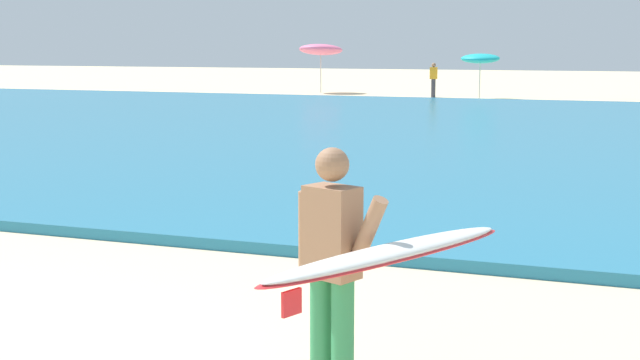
% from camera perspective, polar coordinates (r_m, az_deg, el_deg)
% --- Properties ---
extents(sea, '(120.00, 28.00, 0.14)m').
position_cam_1_polar(sea, '(23.44, 8.12, 3.15)').
color(sea, teal).
rests_on(sea, ground).
extents(surfer_with_board, '(1.29, 2.29, 1.73)m').
position_cam_1_polar(surfer_with_board, '(5.48, 2.52, -5.37)').
color(surfer_with_board, '#338E56').
rests_on(surfer_with_board, ground).
extents(beach_umbrella_0, '(2.18, 2.22, 2.52)m').
position_cam_1_polar(beach_umbrella_0, '(43.71, 0.05, 8.58)').
color(beach_umbrella_0, beige).
rests_on(beach_umbrella_0, ground).
extents(beach_umbrella_1, '(1.72, 1.73, 2.04)m').
position_cam_1_polar(beach_umbrella_1, '(39.50, 10.51, 7.87)').
color(beach_umbrella_1, beige).
rests_on(beach_umbrella_1, ground).
extents(beachgoer_near_row_mid, '(0.32, 0.20, 1.58)m').
position_cam_1_polar(beachgoer_near_row_mid, '(40.23, 7.48, 6.62)').
color(beachgoer_near_row_mid, '#383842').
rests_on(beachgoer_near_row_mid, ground).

